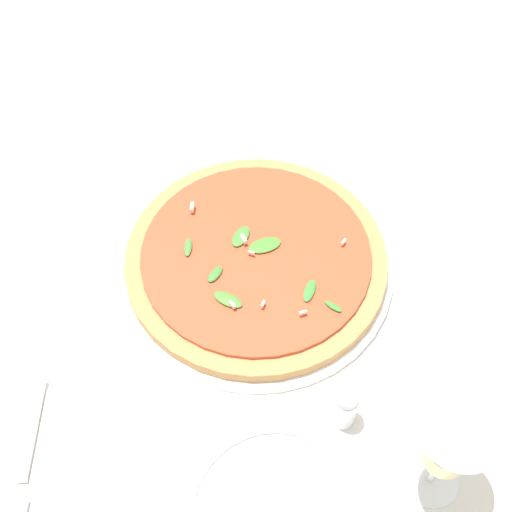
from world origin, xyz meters
name	(u,v)px	position (x,y,z in m)	size (l,w,h in m)	color
ground_plane	(240,269)	(0.00, 0.00, 0.00)	(6.00, 6.00, 0.00)	silver
pizza_arugula_main	(256,262)	(0.01, 0.02, 0.02)	(0.37, 0.37, 0.05)	white
wine_glass	(450,447)	(0.34, 0.10, 0.10)	(0.09, 0.09, 0.15)	white
napkin	(28,455)	(0.16, -0.32, 0.00)	(0.18, 0.14, 0.01)	silver
fork	(26,460)	(0.17, -0.32, 0.01)	(0.19, 0.09, 0.00)	silver
shaker_pepper	(344,406)	(0.24, 0.04, 0.03)	(0.03, 0.03, 0.07)	silver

